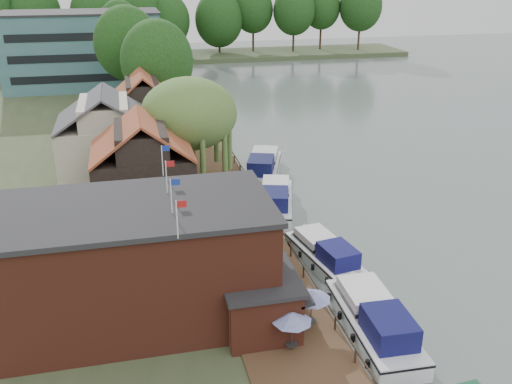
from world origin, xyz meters
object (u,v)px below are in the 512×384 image
cruiser_2 (275,196)px  cruiser_3 (263,164)px  willow (190,135)px  cottage_c (144,111)px  umbrella_3 (269,264)px  cruiser_1 (325,251)px  umbrella_0 (292,331)px  umbrella_4 (255,240)px  hotel_block (83,50)px  umbrella_5 (260,222)px  umbrella_2 (276,279)px  umbrella_1 (311,308)px  cruiser_0 (374,316)px  cottage_a (143,167)px  umbrella_6 (245,203)px  pub (173,259)px  cottage_b (106,135)px

cruiser_2 → cruiser_3: 8.56m
willow → cottage_c: bearing=104.0°
umbrella_3 → cruiser_1: umbrella_3 is taller
umbrella_0 → cruiser_3: umbrella_0 is taller
umbrella_4 → hotel_block: bearing=102.3°
cruiser_3 → umbrella_5: bearing=-85.1°
umbrella_2 → umbrella_1: bearing=-72.2°
cottage_c → umbrella_3: 32.52m
umbrella_2 → cruiser_3: bearing=78.1°
willow → cruiser_0: 25.26m
cruiser_2 → hotel_block: bearing=124.6°
umbrella_5 → cruiser_2: (3.10, 7.03, -1.03)m
cruiser_2 → umbrella_5: bearing=-97.6°
cottage_a → cottage_c: bearing=87.0°
cottage_c → cruiser_2: (10.43, -18.21, -4.00)m
umbrella_2 → umbrella_6: (0.69, 12.35, 0.00)m
willow → umbrella_5: willow is taller
pub → cruiser_1: (11.37, 5.18, -3.51)m
cottage_a → pub: bearing=-86.2°
cottage_b → cruiser_0: cottage_b is taller
umbrella_0 → cruiser_0: 5.94m
pub → cottage_c: size_ratio=2.35×
hotel_block → cruiser_0: hotel_block is taller
umbrella_5 → cruiser_2: bearing=66.3°
cruiser_3 → umbrella_1: bearing=-78.7°
hotel_block → umbrella_5: size_ratio=10.69×
umbrella_2 → umbrella_6: 12.37m
cottage_b → umbrella_0: 31.83m
umbrella_4 → umbrella_3: bearing=-87.8°
cottage_c → pub: bearing=-90.0°
willow → umbrella_1: bearing=-80.4°
pub → umbrella_2: pub is taller
cottage_b → cruiser_3: bearing=-2.6°
umbrella_5 → cruiser_2: 7.75m
pub → umbrella_0: (5.74, -5.16, -2.36)m
cruiser_0 → cruiser_3: cruiser_3 is taller
umbrella_6 → cottage_a: bearing=163.1°
willow → cruiser_2: bearing=-31.3°
cruiser_0 → cruiser_1: (0.01, 8.68, -0.17)m
umbrella_1 → pub: bearing=156.0°
cruiser_0 → umbrella_2: bearing=145.6°
cruiser_1 → cruiser_3: bearing=80.4°
hotel_block → willow: 52.29m
cottage_c → cruiser_0: 39.39m
umbrella_5 → cruiser_3: size_ratio=0.22×
umbrella_0 → umbrella_2: size_ratio=1.00×
cottage_b → umbrella_1: 30.69m
hotel_block → umbrella_4: 66.90m
willow → cruiser_3: (7.87, 4.30, -4.87)m
cottage_c → cruiser_2: cottage_c is taller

